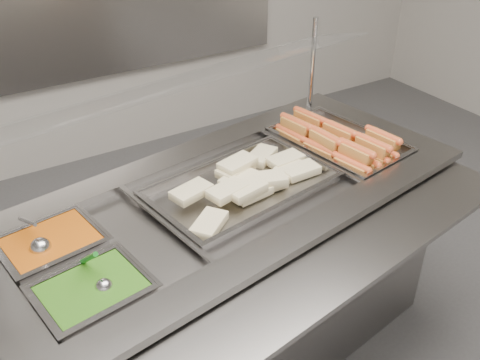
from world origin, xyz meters
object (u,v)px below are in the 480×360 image
serving_spoon (101,282)px  pan_hotdogs (338,148)px  steam_counter (231,279)px  pan_wraps (242,190)px  sneeze_guard (191,82)px  ladle (40,246)px

serving_spoon → pan_hotdogs: bearing=15.6°
steam_counter → pan_hotdogs: (0.59, 0.09, 0.39)m
steam_counter → serving_spoon: size_ratio=11.48×
steam_counter → pan_hotdogs: pan_hotdogs is taller
pan_hotdogs → pan_wraps: bearing=-171.3°
sneeze_guard → pan_wraps: (0.09, -0.20, -0.37)m
sneeze_guard → ladle: bearing=-163.9°
steam_counter → pan_wraps: bearing=8.7°
pan_hotdogs → ladle: bearing=-177.0°
pan_hotdogs → ladle: ladle is taller
steam_counter → ladle: bearing=177.9°
sneeze_guard → pan_wraps: sneeze_guard is taller
pan_hotdogs → ladle: size_ratio=2.98×
ladle → pan_hotdogs: bearing=3.0°
pan_wraps → serving_spoon: (-0.61, -0.24, 0.03)m
sneeze_guard → pan_hotdogs: sneeze_guard is taller
sneeze_guard → serving_spoon: sneeze_guard is taller
ladle → serving_spoon: (0.11, -0.25, 0.00)m
ladle → steam_counter: bearing=-2.1°
ladle → serving_spoon: bearing=-67.2°
pan_hotdogs → serving_spoon: size_ratio=3.44×
ladle → serving_spoon: serving_spoon is taller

